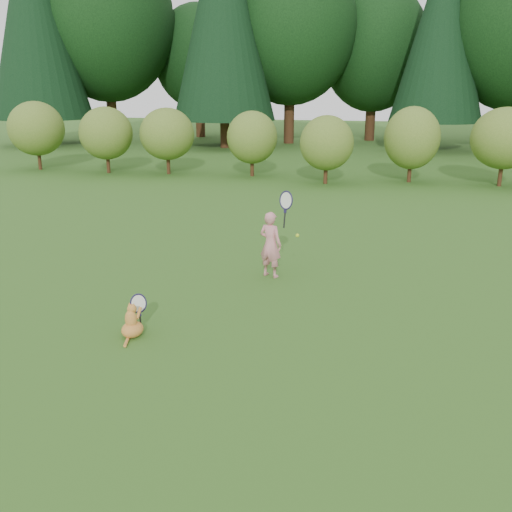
% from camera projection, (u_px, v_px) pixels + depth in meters
% --- Properties ---
extents(ground, '(100.00, 100.00, 0.00)m').
position_uv_depth(ground, '(231.00, 314.00, 8.69)').
color(ground, '#275116').
rests_on(ground, ground).
extents(shrub_row, '(28.00, 3.00, 2.80)m').
position_uv_depth(shrub_row, '(329.00, 142.00, 20.39)').
color(shrub_row, '#486920').
rests_on(shrub_row, ground).
extents(child, '(0.70, 0.47, 1.80)m').
position_uv_depth(child, '(271.00, 243.00, 10.21)').
color(child, '#D98189').
rests_on(child, ground).
extents(cat, '(0.39, 0.70, 0.66)m').
position_uv_depth(cat, '(132.00, 319.00, 7.85)').
color(cat, '#BB7024').
rests_on(cat, ground).
extents(tennis_ball, '(0.06, 0.06, 0.06)m').
position_uv_depth(tennis_ball, '(297.00, 235.00, 9.95)').
color(tennis_ball, '#9CCF18').
rests_on(tennis_ball, ground).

